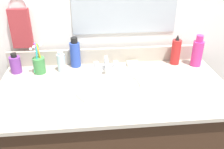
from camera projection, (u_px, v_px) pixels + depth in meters
The scene contains 15 objects.
vanity_cabinet at pixel (113, 147), 1.45m from camera, with size 1.12×0.55×0.80m, color #382316.
countertop at pixel (113, 88), 1.26m from camera, with size 1.17×0.60×0.02m, color #B2A899.
backsplash at pixel (108, 55), 1.49m from camera, with size 1.17×0.02×0.09m, color #B2A899.
back_wall at pixel (108, 80), 1.64m from camera, with size 2.27×0.04×1.30m, color white.
towel_ring at pixel (18, 6), 1.34m from camera, with size 0.10×0.10×0.01m, color silver.
hand_towel at pixel (21, 28), 1.38m from camera, with size 0.11×0.04×0.22m, color #A53338.
sink_basin at pixel (109, 92), 1.26m from camera, with size 0.36×0.36×0.11m.
faucet at pixel (106, 65), 1.41m from camera, with size 0.16×0.10×0.08m.
bottle_gel_clear at pixel (61, 62), 1.38m from camera, with size 0.04×0.04×0.12m.
bottle_spray_red at pixel (176, 51), 1.46m from camera, with size 0.05×0.05×0.18m.
bottle_shampoo_blue at pixel (75, 54), 1.42m from camera, with size 0.06×0.06×0.18m.
bottle_soap_pink at pixel (197, 52), 1.43m from camera, with size 0.06×0.06×0.18m.
bottle_cream_purple at pixel (15, 64), 1.37m from camera, with size 0.06×0.06×0.11m.
cup_green at pixel (39, 64), 1.36m from camera, with size 0.07×0.07×0.18m.
soap_bar at pixel (133, 63), 1.46m from camera, with size 0.06×0.04×0.02m, color white.
Camera 1 is at (-0.11, -1.07, 1.46)m, focal length 39.88 mm.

